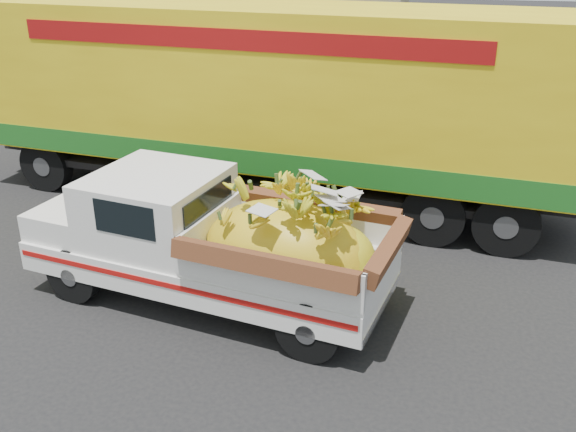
# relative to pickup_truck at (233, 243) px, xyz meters

# --- Properties ---
(ground) EXTENTS (100.00, 100.00, 0.00)m
(ground) POSITION_rel_pickup_truck_xyz_m (0.53, 0.66, -0.99)
(ground) COLOR black
(ground) RESTS_ON ground
(curb) EXTENTS (60.00, 0.25, 0.15)m
(curb) POSITION_rel_pickup_truck_xyz_m (0.53, 6.50, -0.91)
(curb) COLOR gray
(curb) RESTS_ON ground
(sidewalk) EXTENTS (60.00, 4.00, 0.14)m
(sidewalk) POSITION_rel_pickup_truck_xyz_m (0.53, 8.60, -0.92)
(sidewalk) COLOR gray
(sidewalk) RESTS_ON ground
(building_left) EXTENTS (18.00, 6.00, 5.00)m
(building_left) POSITION_rel_pickup_truck_xyz_m (-7.47, 14.50, 1.51)
(building_left) COLOR gray
(building_left) RESTS_ON ground
(pickup_truck) EXTENTS (5.50, 2.84, 1.84)m
(pickup_truck) POSITION_rel_pickup_truck_xyz_m (0.00, 0.00, 0.00)
(pickup_truck) COLOR black
(pickup_truck) RESTS_ON ground
(semi_trailer) EXTENTS (12.03, 3.88, 3.80)m
(semi_trailer) POSITION_rel_pickup_truck_xyz_m (-0.56, 4.05, 1.13)
(semi_trailer) COLOR black
(semi_trailer) RESTS_ON ground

